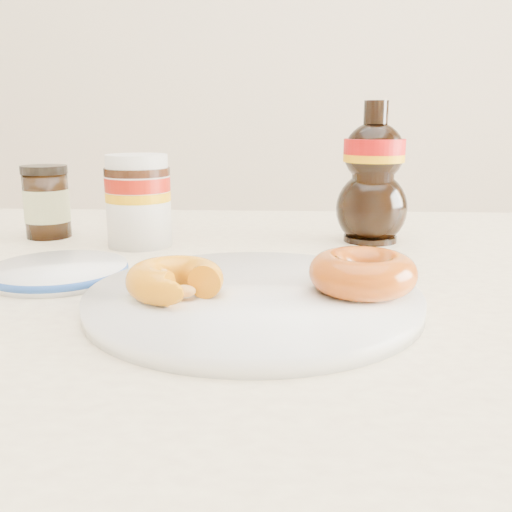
{
  "coord_description": "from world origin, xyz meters",
  "views": [
    {
      "loc": [
        0.03,
        -0.49,
        0.92
      ],
      "look_at": [
        0.01,
        0.05,
        0.79
      ],
      "focal_mm": 40.0,
      "sensor_mm": 36.0,
      "label": 1
    }
  ],
  "objects_px": {
    "nutella_jar": "(138,197)",
    "syrup_bottle": "(373,173)",
    "donut_whole": "(363,273)",
    "donut_bitten": "(175,280)",
    "dining_table": "(254,349)",
    "blue_rim_saucer": "(59,271)",
    "plate": "(253,298)",
    "dark_jar": "(47,202)"
  },
  "relations": [
    {
      "from": "syrup_bottle",
      "to": "donut_bitten",
      "type": "bearing_deg",
      "value": -124.8
    },
    {
      "from": "blue_rim_saucer",
      "to": "donut_whole",
      "type": "bearing_deg",
      "value": -14.13
    },
    {
      "from": "donut_whole",
      "to": "syrup_bottle",
      "type": "distance_m",
      "value": 0.3
    },
    {
      "from": "dining_table",
      "to": "donut_whole",
      "type": "relative_size",
      "value": 14.42
    },
    {
      "from": "donut_bitten",
      "to": "nutella_jar",
      "type": "xyz_separation_m",
      "value": [
        -0.1,
        0.27,
        0.04
      ]
    },
    {
      "from": "plate",
      "to": "blue_rim_saucer",
      "type": "distance_m",
      "value": 0.23
    },
    {
      "from": "donut_whole",
      "to": "dining_table",
      "type": "bearing_deg",
      "value": 137.93
    },
    {
      "from": "nutella_jar",
      "to": "syrup_bottle",
      "type": "height_order",
      "value": "syrup_bottle"
    },
    {
      "from": "blue_rim_saucer",
      "to": "donut_bitten",
      "type": "bearing_deg",
      "value": -34.93
    },
    {
      "from": "syrup_bottle",
      "to": "blue_rim_saucer",
      "type": "height_order",
      "value": "syrup_bottle"
    },
    {
      "from": "nutella_jar",
      "to": "blue_rim_saucer",
      "type": "relative_size",
      "value": 0.83
    },
    {
      "from": "nutella_jar",
      "to": "syrup_bottle",
      "type": "xyz_separation_m",
      "value": [
        0.31,
        0.04,
        0.03
      ]
    },
    {
      "from": "dining_table",
      "to": "donut_whole",
      "type": "distance_m",
      "value": 0.18
    },
    {
      "from": "donut_bitten",
      "to": "blue_rim_saucer",
      "type": "xyz_separation_m",
      "value": [
        -0.15,
        0.1,
        -0.02
      ]
    },
    {
      "from": "nutella_jar",
      "to": "dark_jar",
      "type": "height_order",
      "value": "nutella_jar"
    },
    {
      "from": "donut_bitten",
      "to": "donut_whole",
      "type": "relative_size",
      "value": 0.88
    },
    {
      "from": "dining_table",
      "to": "blue_rim_saucer",
      "type": "distance_m",
      "value": 0.23
    },
    {
      "from": "donut_whole",
      "to": "syrup_bottle",
      "type": "relative_size",
      "value": 0.51
    },
    {
      "from": "nutella_jar",
      "to": "syrup_bottle",
      "type": "bearing_deg",
      "value": 7.68
    },
    {
      "from": "plate",
      "to": "donut_bitten",
      "type": "distance_m",
      "value": 0.07
    },
    {
      "from": "dining_table",
      "to": "syrup_bottle",
      "type": "relative_size",
      "value": 7.39
    },
    {
      "from": "plate",
      "to": "dark_jar",
      "type": "xyz_separation_m",
      "value": [
        -0.31,
        0.3,
        0.04
      ]
    },
    {
      "from": "dining_table",
      "to": "dark_jar",
      "type": "height_order",
      "value": "dark_jar"
    },
    {
      "from": "donut_bitten",
      "to": "donut_whole",
      "type": "bearing_deg",
      "value": 18.98
    },
    {
      "from": "syrup_bottle",
      "to": "dark_jar",
      "type": "distance_m",
      "value": 0.46
    },
    {
      "from": "syrup_bottle",
      "to": "plate",
      "type": "bearing_deg",
      "value": -116.98
    },
    {
      "from": "donut_bitten",
      "to": "syrup_bottle",
      "type": "bearing_deg",
      "value": 66.23
    },
    {
      "from": "plate",
      "to": "nutella_jar",
      "type": "xyz_separation_m",
      "value": [
        -0.17,
        0.25,
        0.06
      ]
    },
    {
      "from": "dining_table",
      "to": "syrup_bottle",
      "type": "height_order",
      "value": "syrup_bottle"
    },
    {
      "from": "donut_bitten",
      "to": "syrup_bottle",
      "type": "xyz_separation_m",
      "value": [
        0.21,
        0.31,
        0.06
      ]
    },
    {
      "from": "dining_table",
      "to": "donut_bitten",
      "type": "height_order",
      "value": "donut_bitten"
    },
    {
      "from": "donut_bitten",
      "to": "blue_rim_saucer",
      "type": "bearing_deg",
      "value": 156.11
    },
    {
      "from": "plate",
      "to": "blue_rim_saucer",
      "type": "relative_size",
      "value": 2.07
    },
    {
      "from": "dining_table",
      "to": "syrup_bottle",
      "type": "xyz_separation_m",
      "value": [
        0.15,
        0.19,
        0.18
      ]
    },
    {
      "from": "dark_jar",
      "to": "nutella_jar",
      "type": "bearing_deg",
      "value": -18.48
    },
    {
      "from": "dining_table",
      "to": "donut_bitten",
      "type": "bearing_deg",
      "value": -118.18
    },
    {
      "from": "plate",
      "to": "nutella_jar",
      "type": "distance_m",
      "value": 0.3
    },
    {
      "from": "nutella_jar",
      "to": "dark_jar",
      "type": "distance_m",
      "value": 0.15
    },
    {
      "from": "nutella_jar",
      "to": "blue_rim_saucer",
      "type": "height_order",
      "value": "nutella_jar"
    },
    {
      "from": "plate",
      "to": "dark_jar",
      "type": "relative_size",
      "value": 2.97
    },
    {
      "from": "nutella_jar",
      "to": "syrup_bottle",
      "type": "relative_size",
      "value": 0.64
    },
    {
      "from": "dining_table",
      "to": "donut_whole",
      "type": "height_order",
      "value": "donut_whole"
    }
  ]
}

